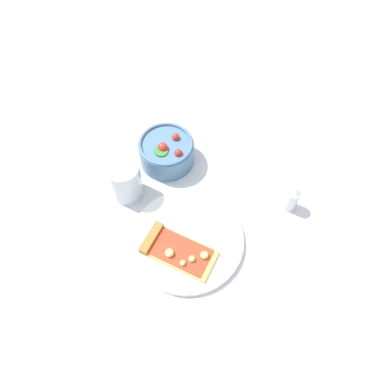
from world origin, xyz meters
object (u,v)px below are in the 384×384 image
(pizza_slice_main, at_px, (175,250))
(salad_bowl, at_px, (167,151))
(soda_glass, at_px, (125,181))
(pepper_shaker, at_px, (292,198))
(plate, at_px, (187,240))

(pizza_slice_main, height_order, salad_bowl, salad_bowl)
(pizza_slice_main, distance_m, soda_glass, 0.20)
(pizza_slice_main, bearing_deg, soda_glass, -152.22)
(pizza_slice_main, relative_size, pepper_shaker, 2.33)
(salad_bowl, bearing_deg, plate, 4.06)
(pizza_slice_main, distance_m, pepper_shaker, 0.29)
(pizza_slice_main, relative_size, soda_glass, 1.65)
(plate, height_order, pizza_slice_main, pizza_slice_main)
(soda_glass, bearing_deg, pepper_shaker, 75.40)
(salad_bowl, bearing_deg, soda_glass, -51.94)
(plate, bearing_deg, pepper_shaker, 101.70)
(plate, relative_size, pizza_slice_main, 1.46)
(plate, distance_m, salad_bowl, 0.23)
(plate, xyz_separation_m, soda_glass, (-0.15, -0.12, 0.04))
(soda_glass, distance_m, pepper_shaker, 0.38)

